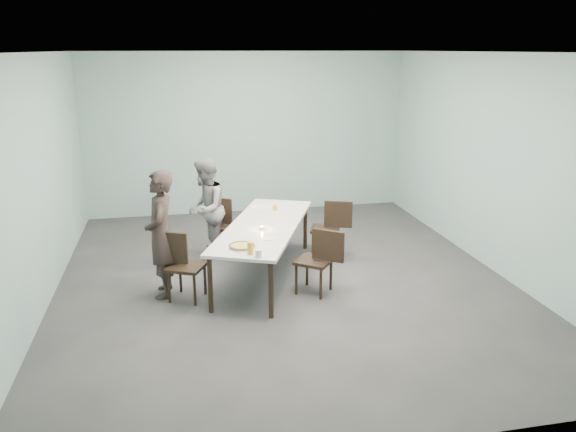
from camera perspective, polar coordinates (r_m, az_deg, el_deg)
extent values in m
plane|color=#333335|center=(7.75, -0.47, -6.44)|extent=(7.00, 7.00, 0.00)
cube|color=#8EB3B1|center=(10.70, -4.17, 8.32)|extent=(6.00, 0.02, 3.00)
cube|color=#8EB3B1|center=(4.06, 9.17, -5.86)|extent=(6.00, 0.02, 3.00)
cube|color=#8EB3B1|center=(7.35, -24.15, 3.07)|extent=(0.02, 7.00, 3.00)
cube|color=#8EB3B1|center=(8.40, 20.10, 5.06)|extent=(0.02, 7.00, 3.00)
cube|color=white|center=(7.13, -0.53, 16.32)|extent=(6.00, 7.00, 0.02)
cube|color=white|center=(7.63, -2.45, -1.01)|extent=(1.83, 2.75, 0.04)
cylinder|color=black|center=(6.76, -7.91, -6.94)|extent=(0.06, 0.06, 0.71)
cylinder|color=black|center=(8.95, -2.92, -0.83)|extent=(0.06, 0.06, 0.71)
cylinder|color=black|center=(6.57, -1.73, -7.50)|extent=(0.06, 0.06, 0.71)
cylinder|color=black|center=(8.81, 1.76, -1.11)|extent=(0.06, 0.06, 0.71)
cube|color=black|center=(7.14, -10.28, -5.09)|extent=(0.56, 0.56, 0.04)
cube|color=black|center=(7.13, -11.78, -3.14)|extent=(0.40, 0.22, 0.40)
cylinder|color=black|center=(7.15, -11.99, -7.11)|extent=(0.04, 0.04, 0.41)
cylinder|color=black|center=(7.43, -10.87, -6.11)|extent=(0.04, 0.04, 0.41)
cylinder|color=black|center=(7.02, -9.46, -7.44)|extent=(0.04, 0.04, 0.41)
cylinder|color=black|center=(7.30, -8.43, -6.40)|extent=(0.04, 0.04, 0.41)
cube|color=black|center=(8.61, -5.83, -1.10)|extent=(0.57, 0.57, 0.04)
cube|color=black|center=(8.61, -7.04, 0.54)|extent=(0.38, 0.24, 0.40)
cylinder|color=black|center=(8.60, -7.28, -2.75)|extent=(0.04, 0.04, 0.41)
cylinder|color=black|center=(8.89, -6.36, -2.06)|extent=(0.04, 0.04, 0.41)
cylinder|color=black|center=(8.47, -5.19, -3.00)|extent=(0.04, 0.04, 0.41)
cylinder|color=black|center=(8.76, -4.32, -2.29)|extent=(0.04, 0.04, 0.41)
cube|color=black|center=(7.21, 2.65, -4.59)|extent=(0.59, 0.59, 0.04)
cube|color=black|center=(7.06, 4.09, -3.01)|extent=(0.36, 0.29, 0.40)
cylinder|color=black|center=(7.38, 4.38, -5.99)|extent=(0.04, 0.04, 0.41)
cylinder|color=black|center=(7.09, 3.35, -6.95)|extent=(0.04, 0.04, 0.41)
cylinder|color=black|center=(7.51, 1.95, -5.56)|extent=(0.04, 0.04, 0.41)
cylinder|color=black|center=(7.22, 0.84, -6.48)|extent=(0.04, 0.04, 0.41)
cube|color=black|center=(8.48, 3.81, -1.33)|extent=(0.54, 0.54, 0.04)
cube|color=black|center=(8.39, 5.13, 0.17)|extent=(0.41, 0.18, 0.40)
cylinder|color=black|center=(8.70, 4.99, -2.45)|extent=(0.04, 0.04, 0.41)
cylinder|color=black|center=(8.38, 4.84, -3.20)|extent=(0.04, 0.04, 0.41)
cylinder|color=black|center=(8.72, 2.76, -2.35)|extent=(0.04, 0.04, 0.41)
cylinder|color=black|center=(8.40, 2.52, -3.09)|extent=(0.04, 0.04, 0.41)
imported|color=black|center=(7.19, -12.79, -1.83)|extent=(0.42, 0.61, 1.63)
imported|color=gray|center=(8.42, -8.35, 0.73)|extent=(0.74, 0.86, 1.52)
cylinder|color=white|center=(6.76, -4.70, -3.17)|extent=(0.34, 0.34, 0.01)
cylinder|color=#EAD485|center=(6.75, -4.70, -3.06)|extent=(0.30, 0.30, 0.01)
torus|color=brown|center=(6.75, -4.70, -3.03)|extent=(0.32, 0.32, 0.03)
cylinder|color=white|center=(7.05, -1.97, -2.29)|extent=(0.18, 0.18, 0.01)
cylinder|color=gold|center=(6.51, -3.83, -3.29)|extent=(0.08, 0.08, 0.15)
cylinder|color=silver|center=(6.43, -3.02, -3.83)|extent=(0.08, 0.08, 0.09)
cylinder|color=silver|center=(7.41, -2.66, -1.25)|extent=(0.06, 0.06, 0.03)
cylinder|color=orange|center=(7.40, -2.66, -1.07)|extent=(0.04, 0.04, 0.01)
cylinder|color=gold|center=(8.28, -1.34, 0.87)|extent=(0.07, 0.07, 0.08)
cube|color=silver|center=(8.47, -2.61, 0.96)|extent=(0.36, 0.32, 0.01)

